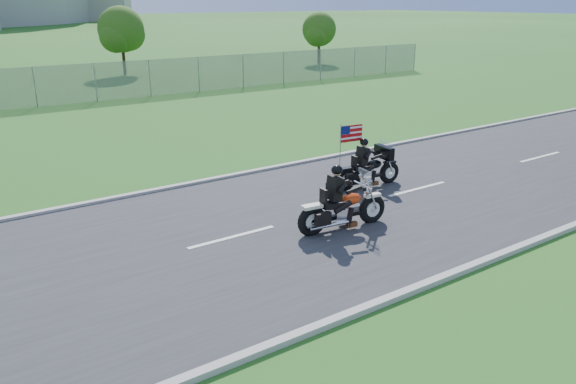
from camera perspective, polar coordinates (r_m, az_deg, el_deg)
ground at (r=13.79m, az=1.59°, el=-2.87°), size 420.00×420.00×0.00m
road at (r=13.78m, az=1.59°, el=-2.79°), size 120.00×8.00×0.04m
curb_north at (r=17.02m, az=-6.47°, el=1.48°), size 120.00×0.18×0.12m
curb_south at (r=11.07m, az=14.21°, el=-8.98°), size 120.00×0.18×0.12m
tree_fence_near at (r=42.64m, az=-16.54°, el=15.33°), size 3.52×3.28×4.75m
tree_fence_far at (r=48.52m, az=3.19°, el=16.01°), size 3.08×2.87×4.20m
motorcycle_lead at (r=13.08m, az=5.45°, el=-1.78°), size 2.40×0.74×1.61m
motorcycle_follow at (r=16.16m, az=8.10°, el=2.17°), size 2.19×0.77×1.83m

